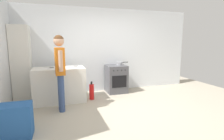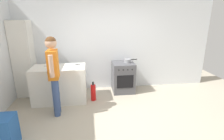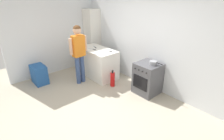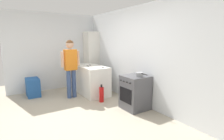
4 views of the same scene
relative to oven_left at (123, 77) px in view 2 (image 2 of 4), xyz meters
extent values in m
plane|color=#ADA38E|center=(-0.35, -1.58, -0.43)|extent=(8.00, 8.00, 0.00)
cube|color=silver|center=(-0.35, 0.37, 0.87)|extent=(6.00, 0.10, 2.60)
cube|color=silver|center=(-1.70, -0.38, 0.02)|extent=(1.30, 0.70, 0.90)
cube|color=#4C4C51|center=(0.00, 0.00, 0.00)|extent=(0.60, 0.60, 0.85)
cube|color=black|center=(0.00, -0.30, -0.03)|extent=(0.45, 0.01, 0.36)
cylinder|color=black|center=(-0.14, -0.12, 0.42)|extent=(0.19, 0.19, 0.01)
cylinder|color=black|center=(0.14, -0.12, 0.42)|extent=(0.19, 0.19, 0.01)
cylinder|color=black|center=(-0.14, 0.12, 0.42)|extent=(0.19, 0.19, 0.01)
cylinder|color=black|center=(0.14, 0.12, 0.42)|extent=(0.19, 0.19, 0.01)
cylinder|color=black|center=(-0.18, -0.31, 0.31)|extent=(0.04, 0.02, 0.04)
cylinder|color=black|center=(-0.06, -0.31, 0.31)|extent=(0.04, 0.02, 0.04)
cylinder|color=black|center=(0.06, -0.31, 0.31)|extent=(0.04, 0.02, 0.04)
cylinder|color=black|center=(0.18, -0.31, 0.31)|extent=(0.04, 0.02, 0.04)
cylinder|color=gray|center=(0.12, 0.01, 0.47)|extent=(0.19, 0.19, 0.10)
cylinder|color=black|center=(0.30, 0.01, 0.51)|extent=(0.18, 0.02, 0.02)
cube|color=silver|center=(-1.88, -0.51, 0.48)|extent=(0.20, 0.08, 0.01)
cube|color=black|center=(-1.73, -0.47, 0.48)|extent=(0.11, 0.05, 0.01)
cube|color=silver|center=(-1.41, -0.26, 0.48)|extent=(0.24, 0.09, 0.01)
cube|color=black|center=(-1.24, -0.22, 0.48)|extent=(0.11, 0.05, 0.01)
cube|color=silver|center=(-2.00, -0.29, 0.48)|extent=(0.14, 0.07, 0.01)
cube|color=black|center=(-1.88, -0.32, 0.48)|extent=(0.11, 0.05, 0.01)
cylinder|color=#384C7A|center=(-1.67, -1.13, 0.00)|extent=(0.13, 0.13, 0.84)
cylinder|color=#384C7A|center=(-1.68, -0.97, 0.00)|extent=(0.13, 0.13, 0.84)
cube|color=orange|center=(-1.68, -1.05, 0.72)|extent=(0.22, 0.35, 0.60)
cylinder|color=tan|center=(-1.66, -1.29, 0.75)|extent=(0.09, 0.09, 0.44)
cylinder|color=tan|center=(-1.69, -0.81, 0.75)|extent=(0.09, 0.09, 0.44)
sphere|color=tan|center=(-1.68, -1.05, 1.16)|extent=(0.23, 0.23, 0.23)
sphere|color=brown|center=(-1.68, -1.05, 1.18)|extent=(0.22, 0.22, 0.22)
cylinder|color=red|center=(-0.87, -0.48, -0.22)|extent=(0.13, 0.13, 0.42)
cylinder|color=black|center=(-0.87, -0.48, 0.03)|extent=(0.05, 0.05, 0.08)
cube|color=#235193|center=(-2.44, -2.01, -0.29)|extent=(0.52, 0.36, 0.28)
cube|color=silver|center=(-2.65, 0.10, 0.57)|extent=(0.48, 0.44, 2.00)
camera|label=1|loc=(-1.73, -5.06, 1.14)|focal=28.00mm
camera|label=2|loc=(-0.92, -4.63, 1.66)|focal=28.00mm
camera|label=3|loc=(2.51, -3.41, 2.12)|focal=28.00mm
camera|label=4|loc=(3.23, -2.76, 1.32)|focal=28.00mm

